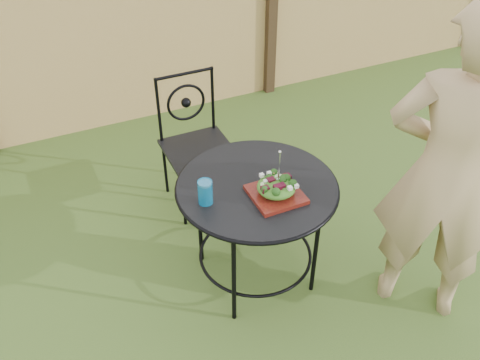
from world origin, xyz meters
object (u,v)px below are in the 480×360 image
(diner, at_px, (448,175))
(salad_plate, at_px, (276,194))
(patio_table, at_px, (257,204))
(patio_chair, at_px, (195,140))

(diner, relative_size, salad_plate, 6.93)
(patio_table, bearing_deg, salad_plate, -68.96)
(salad_plate, bearing_deg, patio_chair, 95.25)
(patio_table, distance_m, patio_chair, 0.89)
(patio_table, bearing_deg, diner, -35.31)
(patio_chair, relative_size, salad_plate, 3.52)
(patio_table, bearing_deg, patio_chair, 92.79)
(patio_chair, xyz_separation_m, diner, (0.84, -1.45, 0.43))
(patio_chair, bearing_deg, diner, -59.90)
(patio_table, xyz_separation_m, diner, (0.80, -0.56, 0.35))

